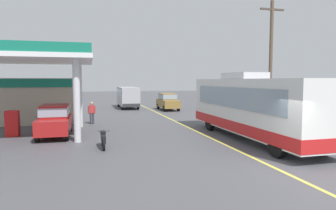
{
  "coord_description": "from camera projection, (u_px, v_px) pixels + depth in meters",
  "views": [
    {
      "loc": [
        -6.62,
        -9.11,
        3.24
      ],
      "look_at": [
        -1.5,
        10.0,
        1.6
      ],
      "focal_mm": 31.79,
      "sensor_mm": 36.0,
      "label": 1
    }
  ],
  "objects": [
    {
      "name": "pedestrian_by_shop",
      "position": [
        49.0,
        120.0,
        17.41
      ],
      "size": [
        0.55,
        0.22,
        1.66
      ],
      "color": "#33333F",
      "rests_on": "ground"
    },
    {
      "name": "car_trailing_behind_bus",
      "position": [
        168.0,
        101.0,
        32.63
      ],
      "size": [
        1.7,
        4.2,
        1.82
      ],
      "color": "olive",
      "rests_on": "ground"
    },
    {
      "name": "utility_pole_roadside",
      "position": [
        271.0,
        62.0,
        20.62
      ],
      "size": [
        1.8,
        0.24,
        8.69
      ],
      "color": "brown",
      "rests_on": "ground"
    },
    {
      "name": "pedestrian_near_pump",
      "position": [
        92.0,
        112.0,
        22.07
      ],
      "size": [
        0.55,
        0.22,
        1.66
      ],
      "color": "#33333F",
      "rests_on": "ground"
    },
    {
      "name": "coach_bus_main",
      "position": [
        252.0,
        108.0,
        16.41
      ],
      "size": [
        2.6,
        11.04,
        3.69
      ],
      "color": "white",
      "rests_on": "ground"
    },
    {
      "name": "lane_divider_stripe",
      "position": [
        170.0,
        119.0,
        25.19
      ],
      "size": [
        0.16,
        50.0,
        0.01
      ],
      "primitive_type": "cube",
      "color": "#D8CC4C",
      "rests_on": "ground"
    },
    {
      "name": "motorcycle_parked_forecourt",
      "position": [
        103.0,
        139.0,
        14.32
      ],
      "size": [
        0.55,
        1.8,
        0.92
      ],
      "color": "black",
      "rests_on": "ground"
    },
    {
      "name": "minibus_opposing_lane",
      "position": [
        128.0,
        95.0,
        35.03
      ],
      "size": [
        2.04,
        6.13,
        2.44
      ],
      "color": "#A5A5AD",
      "rests_on": "ground"
    },
    {
      "name": "gas_station_roadside",
      "position": [
        26.0,
        89.0,
        21.11
      ],
      "size": [
        9.1,
        11.95,
        5.1
      ],
      "color": "#147259",
      "rests_on": "ground"
    },
    {
      "name": "car_at_pump",
      "position": [
        55.0,
        119.0,
        17.27
      ],
      "size": [
        1.7,
        4.2,
        1.82
      ],
      "color": "maroon",
      "rests_on": "ground"
    },
    {
      "name": "ground",
      "position": [
        157.0,
        113.0,
        30.0
      ],
      "size": [
        120.0,
        120.0,
        0.0
      ],
      "primitive_type": "plane",
      "color": "#4C4C51"
    }
  ]
}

